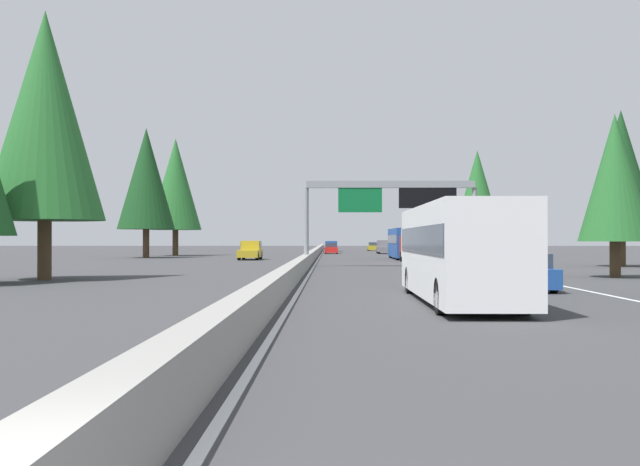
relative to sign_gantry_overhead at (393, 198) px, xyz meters
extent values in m
plane|color=#38383A|center=(8.03, 6.04, -5.00)|extent=(320.00, 320.00, 0.00)
cube|color=gray|center=(28.03, 6.34, -4.55)|extent=(180.00, 0.56, 0.90)
cube|color=silver|center=(18.03, -5.48, -5.00)|extent=(160.00, 0.16, 0.01)
cube|color=silver|center=(18.03, 5.79, -5.00)|extent=(160.00, 0.16, 0.01)
cylinder|color=gray|center=(0.04, 6.34, -2.11)|extent=(0.36, 0.36, 5.79)
cylinder|color=gray|center=(0.04, -5.98, -2.11)|extent=(0.36, 0.36, 5.79)
cube|color=gray|center=(0.04, 0.18, 1.03)|extent=(0.50, 12.32, 0.50)
cube|color=#0C602D|center=(-0.11, 2.39, -0.07)|extent=(0.12, 3.20, 1.90)
cube|color=black|center=(-0.11, -2.53, 0.03)|extent=(0.16, 4.20, 1.50)
cube|color=white|center=(-31.11, 0.46, -3.35)|extent=(11.50, 2.50, 2.90)
cube|color=#2D3847|center=(-31.11, 0.46, -2.99)|extent=(11.04, 2.55, 0.84)
cylinder|color=black|center=(-27.08, 1.56, -4.50)|extent=(1.00, 0.30, 1.00)
cylinder|color=black|center=(-27.08, -0.64, -4.50)|extent=(1.00, 0.30, 1.00)
cylinder|color=black|center=(-35.13, 1.56, -4.50)|extent=(1.00, 0.30, 1.00)
cylinder|color=black|center=(-35.13, -0.64, -4.50)|extent=(1.00, 0.30, 1.00)
cube|color=#1E4793|center=(-25.31, -3.12, -4.47)|extent=(4.40, 1.80, 0.76)
cube|color=#2D3847|center=(-25.53, -3.12, -3.81)|extent=(2.46, 1.51, 0.56)
cylinder|color=black|center=(-23.91, -2.33, -4.68)|extent=(0.64, 0.22, 0.64)
cylinder|color=black|center=(-23.91, -3.91, -4.68)|extent=(0.64, 0.22, 0.64)
cylinder|color=black|center=(-26.72, -2.33, -4.68)|extent=(0.64, 0.22, 0.64)
cylinder|color=black|center=(-26.72, -3.91, -4.68)|extent=(0.64, 0.22, 0.64)
cube|color=white|center=(9.14, -2.95, -3.30)|extent=(6.12, 2.40, 2.50)
cube|color=maroon|center=(13.39, -2.95, -3.60)|extent=(2.38, 2.30, 1.90)
cylinder|color=black|center=(13.22, -1.89, -4.55)|extent=(0.90, 0.28, 0.90)
cylinder|color=black|center=(13.22, -4.01, -4.55)|extent=(0.90, 0.28, 0.90)
cylinder|color=black|center=(7.44, -1.89, -4.55)|extent=(0.90, 0.28, 0.90)
cylinder|color=black|center=(7.44, -4.01, -4.55)|extent=(0.90, 0.28, 0.90)
cube|color=#1E4793|center=(69.37, 4.46, -4.03)|extent=(5.00, 1.95, 1.44)
cube|color=#2D3847|center=(67.07, 4.46, -3.78)|extent=(0.08, 1.48, 0.56)
cylinder|color=black|center=(71.07, 5.32, -4.65)|extent=(0.70, 0.24, 0.70)
cylinder|color=black|center=(71.07, 3.61, -4.65)|extent=(0.70, 0.24, 0.70)
cylinder|color=black|center=(67.67, 5.32, -4.65)|extent=(0.70, 0.24, 0.70)
cylinder|color=black|center=(67.67, 3.61, -4.65)|extent=(0.70, 0.24, 0.70)
cube|color=slate|center=(49.84, -2.92, -4.39)|extent=(5.60, 2.00, 0.70)
cube|color=slate|center=(50.85, -2.92, -3.59)|extent=(2.24, 1.84, 0.90)
cube|color=#2D3847|center=(50.85, -2.92, -3.50)|extent=(2.02, 1.92, 0.41)
cylinder|color=black|center=(51.69, -2.06, -4.60)|extent=(0.80, 0.28, 0.80)
cylinder|color=black|center=(51.69, -3.78, -4.60)|extent=(0.80, 0.28, 0.80)
cylinder|color=black|center=(48.00, -2.06, -4.60)|extent=(0.80, 0.28, 0.80)
cylinder|color=black|center=(48.00, -3.78, -4.60)|extent=(0.80, 0.28, 0.80)
cube|color=#AD931E|center=(75.41, -2.75, -4.47)|extent=(4.40, 1.80, 0.76)
cube|color=#2D3847|center=(75.19, -2.75, -3.81)|extent=(2.46, 1.51, 0.56)
cylinder|color=black|center=(76.81, -1.96, -4.68)|extent=(0.64, 0.22, 0.64)
cylinder|color=black|center=(76.81, -3.54, -4.68)|extent=(0.64, 0.22, 0.64)
cylinder|color=black|center=(74.00, -1.96, -4.68)|extent=(0.64, 0.22, 0.64)
cylinder|color=black|center=(74.00, -3.54, -4.68)|extent=(0.64, 0.22, 0.64)
cube|color=red|center=(49.75, 4.47, -4.47)|extent=(4.40, 1.80, 0.76)
cube|color=#2D3847|center=(49.53, 4.47, -3.81)|extent=(2.46, 1.51, 0.56)
cylinder|color=black|center=(51.15, 5.26, -4.68)|extent=(0.64, 0.22, 0.64)
cylinder|color=black|center=(51.15, 3.68, -4.68)|extent=(0.64, 0.22, 0.64)
cylinder|color=black|center=(48.34, 5.26, -4.68)|extent=(0.64, 0.22, 0.64)
cylinder|color=black|center=(48.34, 3.68, -4.68)|extent=(0.64, 0.22, 0.64)
cube|color=#1E4793|center=(21.99, -2.98, -3.35)|extent=(11.50, 2.50, 2.90)
cube|color=#2D3847|center=(21.99, -2.98, -2.99)|extent=(11.04, 2.55, 0.84)
cylinder|color=black|center=(26.02, -1.88, -4.50)|extent=(1.00, 0.30, 1.00)
cylinder|color=black|center=(26.02, -4.08, -4.50)|extent=(1.00, 0.30, 1.00)
cylinder|color=black|center=(17.97, -1.88, -4.50)|extent=(1.00, 0.30, 1.00)
cylinder|color=black|center=(17.97, -4.08, -4.50)|extent=(1.00, 0.30, 1.00)
cube|color=#AD931E|center=(18.76, 12.46, -4.39)|extent=(5.60, 2.00, 0.70)
cube|color=#AD931E|center=(19.77, 12.46, -3.59)|extent=(2.24, 1.84, 0.90)
cube|color=#2D3847|center=(19.77, 12.46, -3.50)|extent=(2.02, 1.92, 0.41)
cylinder|color=black|center=(20.61, 13.32, -4.60)|extent=(0.80, 0.28, 0.80)
cylinder|color=black|center=(20.61, 11.60, -4.60)|extent=(0.80, 0.28, 0.80)
cylinder|color=black|center=(16.92, 13.32, -4.60)|extent=(0.80, 0.28, 0.80)
cylinder|color=black|center=(16.92, 11.60, -4.60)|extent=(0.80, 0.28, 0.80)
cylinder|color=#4C3823|center=(-15.21, -10.52, -4.05)|extent=(0.57, 0.57, 1.91)
cone|color=#236028|center=(-15.21, -10.52, 0.30)|extent=(3.83, 3.83, 6.78)
cylinder|color=#4C3823|center=(0.85, -16.95, -3.73)|extent=(0.64, 0.64, 2.56)
cone|color=#143D19|center=(0.85, -16.95, 2.09)|extent=(5.11, 5.11, 9.07)
cylinder|color=#4C3823|center=(39.01, -13.71, -3.56)|extent=(0.67, 0.67, 2.89)
cone|color=#236028|center=(39.01, -13.71, 3.00)|extent=(5.77, 5.77, 10.23)
cylinder|color=#4C3823|center=(-17.83, 18.86, -3.52)|extent=(0.68, 0.68, 2.97)
cone|color=#236028|center=(-17.83, 18.86, 3.24)|extent=(5.95, 5.95, 10.55)
cylinder|color=#4C3823|center=(26.28, 24.55, -3.46)|extent=(0.70, 0.70, 3.10)
cone|color=#143D19|center=(26.28, 24.55, 3.59)|extent=(6.20, 6.20, 10.98)
cylinder|color=#4C3823|center=(36.78, 23.52, -3.43)|extent=(0.70, 0.70, 3.16)
cone|color=#236028|center=(36.78, 23.52, 3.75)|extent=(6.31, 6.31, 11.19)
camera|label=1|loc=(-55.55, 4.54, -2.96)|focal=42.62mm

